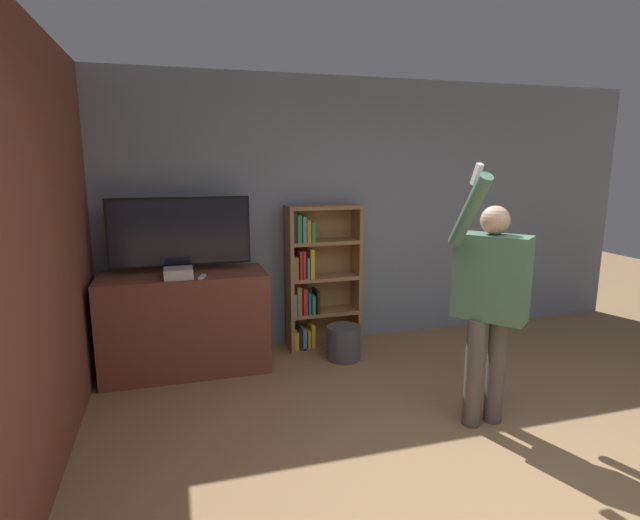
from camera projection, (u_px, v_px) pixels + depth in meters
name	position (u px, v px, depth m)	size (l,w,h in m)	color
wall_back	(342.00, 213.00, 5.16)	(6.81, 0.06, 2.70)	gray
wall_side_brick	(47.00, 248.00, 3.07)	(0.06, 4.55, 2.70)	brown
tv_ledge	(185.00, 322.00, 4.49)	(1.45, 0.61, 0.90)	brown
television	(180.00, 234.00, 4.39)	(1.22, 0.22, 0.67)	black
game_console	(179.00, 273.00, 4.22)	(0.24, 0.21, 0.09)	silver
remote_loose	(202.00, 277.00, 4.24)	(0.08, 0.14, 0.02)	white
bookshelf	(316.00, 278.00, 5.02)	(0.74, 0.28, 1.45)	#997047
person	(490.00, 295.00, 3.45)	(0.63, 0.56, 1.87)	#56514C
waste_bin	(344.00, 343.00, 4.79)	(0.33, 0.33, 0.32)	#4C4C51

